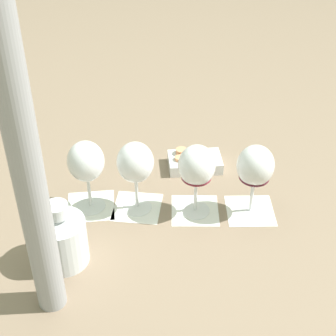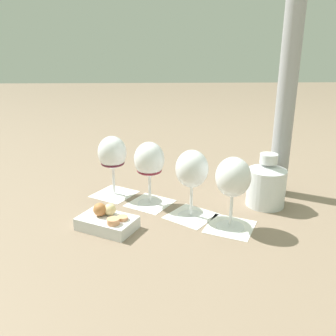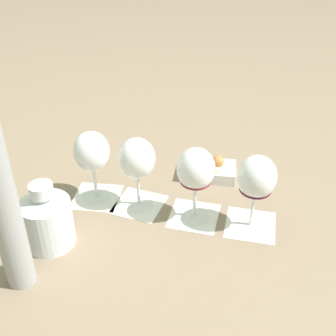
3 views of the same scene
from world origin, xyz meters
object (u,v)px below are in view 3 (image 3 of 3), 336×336
(wine_glass_3, at_px, (256,180))
(snack_dish, at_px, (209,169))
(wine_glass_2, at_px, (196,172))
(ceramic_vase, at_px, (47,218))
(wine_glass_0, at_px, (92,154))
(wine_glass_1, at_px, (137,161))

(wine_glass_3, bearing_deg, snack_dish, 91.61)
(wine_glass_2, relative_size, snack_dish, 1.10)
(ceramic_vase, bearing_deg, wine_glass_2, -3.74)
(wine_glass_0, height_order, wine_glass_2, same)
(wine_glass_0, distance_m, wine_glass_1, 0.12)
(snack_dish, bearing_deg, wine_glass_1, -164.20)
(wine_glass_3, bearing_deg, wine_glass_2, 146.64)
(wine_glass_2, height_order, ceramic_vase, wine_glass_2)
(wine_glass_3, relative_size, snack_dish, 1.10)
(wine_glass_2, xyz_separation_m, snack_dish, (0.11, 0.15, -0.11))
(wine_glass_1, xyz_separation_m, wine_glass_3, (0.23, -0.17, 0.00))
(wine_glass_0, distance_m, ceramic_vase, 0.20)
(wine_glass_1, relative_size, snack_dish, 1.10)
(wine_glass_2, bearing_deg, wine_glass_3, -33.36)
(wine_glass_3, height_order, snack_dish, wine_glass_3)
(wine_glass_0, height_order, snack_dish, wine_glass_0)
(ceramic_vase, distance_m, snack_dish, 0.47)
(wine_glass_0, distance_m, snack_dish, 0.34)
(ceramic_vase, height_order, snack_dish, ceramic_vase)
(wine_glass_0, height_order, ceramic_vase, wine_glass_0)
(wine_glass_0, bearing_deg, ceramic_vase, -134.17)
(wine_glass_2, height_order, wine_glass_3, same)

